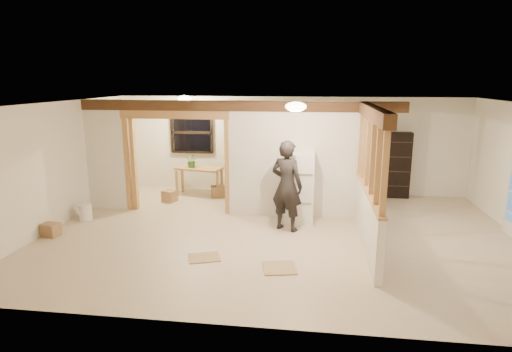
# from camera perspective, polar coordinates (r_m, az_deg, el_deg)

# --- Properties ---
(floor) EXTENTS (9.00, 6.50, 0.01)m
(floor) POSITION_cam_1_polar(r_m,az_deg,el_deg) (8.40, 3.07, -7.71)
(floor) COLOR #C1AE8F
(floor) RESTS_ON ground
(ceiling) EXTENTS (9.00, 6.50, 0.01)m
(ceiling) POSITION_cam_1_polar(r_m,az_deg,el_deg) (7.88, 3.29, 9.61)
(ceiling) COLOR white
(wall_back) EXTENTS (9.00, 0.01, 2.50)m
(wall_back) POSITION_cam_1_polar(r_m,az_deg,el_deg) (11.24, 4.47, 4.12)
(wall_back) COLOR silver
(wall_back) RESTS_ON floor
(wall_front) EXTENTS (9.00, 0.01, 2.50)m
(wall_front) POSITION_cam_1_polar(r_m,az_deg,el_deg) (4.93, 0.20, -7.17)
(wall_front) COLOR silver
(wall_front) RESTS_ON floor
(wall_left) EXTENTS (0.01, 6.50, 2.50)m
(wall_left) POSITION_cam_1_polar(r_m,az_deg,el_deg) (9.51, -24.99, 1.37)
(wall_left) COLOR silver
(wall_left) RESTS_ON floor
(partition_left_stub) EXTENTS (0.90, 0.12, 2.50)m
(partition_left_stub) POSITION_cam_1_polar(r_m,az_deg,el_deg) (10.31, -19.34, 2.65)
(partition_left_stub) COLOR silver
(partition_left_stub) RESTS_ON floor
(partition_center) EXTENTS (2.80, 0.12, 2.50)m
(partition_center) POSITION_cam_1_polar(r_m,az_deg,el_deg) (9.21, 5.00, 2.20)
(partition_center) COLOR silver
(partition_center) RESTS_ON floor
(doorway_frame) EXTENTS (2.46, 0.14, 2.20)m
(doorway_frame) POSITION_cam_1_polar(r_m,az_deg,el_deg) (9.70, -10.55, 1.67)
(doorway_frame) COLOR #B6854C
(doorway_frame) RESTS_ON floor
(header_beam_back) EXTENTS (7.00, 0.18, 0.22)m
(header_beam_back) POSITION_cam_1_polar(r_m,az_deg,el_deg) (9.20, -2.45, 9.32)
(header_beam_back) COLOR #4D301A
(header_beam_back) RESTS_ON ceiling
(header_beam_right) EXTENTS (0.18, 3.30, 0.22)m
(header_beam_right) POSITION_cam_1_polar(r_m,az_deg,el_deg) (7.54, 15.38, 8.12)
(header_beam_right) COLOR #4D301A
(header_beam_right) RESTS_ON ceiling
(pony_wall) EXTENTS (0.12, 3.20, 1.00)m
(pony_wall) POSITION_cam_1_polar(r_m,az_deg,el_deg) (7.90, 14.58, -5.59)
(pony_wall) COLOR silver
(pony_wall) RESTS_ON floor
(stud_partition) EXTENTS (0.14, 3.20, 1.32)m
(stud_partition) POSITION_cam_1_polar(r_m,az_deg,el_deg) (7.62, 15.06, 2.72)
(stud_partition) COLOR #B6854C
(stud_partition) RESTS_ON pony_wall
(window_back) EXTENTS (1.12, 0.10, 1.10)m
(window_back) POSITION_cam_1_polar(r_m,az_deg,el_deg) (11.55, -8.57, 5.76)
(window_back) COLOR black
(window_back) RESTS_ON wall_back
(ceiling_dome_main) EXTENTS (0.36, 0.36, 0.16)m
(ceiling_dome_main) POSITION_cam_1_polar(r_m,az_deg,el_deg) (7.37, 5.34, 9.20)
(ceiling_dome_main) COLOR #FFEABF
(ceiling_dome_main) RESTS_ON ceiling
(ceiling_dome_util) EXTENTS (0.32, 0.32, 0.14)m
(ceiling_dome_util) POSITION_cam_1_polar(r_m,az_deg,el_deg) (10.62, -9.52, 10.16)
(ceiling_dome_util) COLOR #FFEABF
(ceiling_dome_util) RESTS_ON ceiling
(hanging_bulb) EXTENTS (0.07, 0.07, 0.07)m
(hanging_bulb) POSITION_cam_1_polar(r_m,az_deg,el_deg) (9.83, -7.84, 8.26)
(hanging_bulb) COLOR #FFD88C
(hanging_bulb) RESTS_ON ceiling
(refrigerator) EXTENTS (0.60, 0.58, 1.46)m
(refrigerator) POSITION_cam_1_polar(r_m,az_deg,el_deg) (8.97, 5.81, -1.50)
(refrigerator) COLOR white
(refrigerator) RESTS_ON floor
(woman) EXTENTS (0.78, 0.67, 1.80)m
(woman) POSITION_cam_1_polar(r_m,az_deg,el_deg) (8.36, 4.13, -1.31)
(woman) COLOR black
(woman) RESTS_ON floor
(work_table) EXTENTS (1.25, 0.81, 0.73)m
(work_table) POSITION_cam_1_polar(r_m,az_deg,el_deg) (11.13, -7.54, -0.68)
(work_table) COLOR #B6854C
(work_table) RESTS_ON floor
(potted_plant) EXTENTS (0.38, 0.35, 0.36)m
(potted_plant) POSITION_cam_1_polar(r_m,az_deg,el_deg) (11.04, -8.53, 2.05)
(potted_plant) COLOR #2E5C24
(potted_plant) RESTS_ON work_table
(shop_vac) EXTENTS (0.53, 0.53, 0.63)m
(shop_vac) POSITION_cam_1_polar(r_m,az_deg,el_deg) (11.36, -17.62, -1.16)
(shop_vac) COLOR #A91E08
(shop_vac) RESTS_ON floor
(bookshelf) EXTENTS (0.83, 0.28, 1.66)m
(bookshelf) POSITION_cam_1_polar(r_m,az_deg,el_deg) (11.27, 17.81, 1.40)
(bookshelf) COLOR black
(bookshelf) RESTS_ON floor
(bucket) EXTENTS (0.32, 0.32, 0.35)m
(bucket) POSITION_cam_1_polar(r_m,az_deg,el_deg) (9.83, -21.79, -4.48)
(bucket) COLOR white
(bucket) RESTS_ON floor
(box_util_a) EXTENTS (0.41, 0.38, 0.29)m
(box_util_a) POSITION_cam_1_polar(r_m,az_deg,el_deg) (10.92, -5.09, -2.08)
(box_util_a) COLOR #926C46
(box_util_a) RESTS_ON floor
(box_util_b) EXTENTS (0.37, 0.37, 0.27)m
(box_util_b) POSITION_cam_1_polar(r_m,az_deg,el_deg) (10.71, -11.44, -2.62)
(box_util_b) COLOR #926C46
(box_util_b) RESTS_ON floor
(box_front) EXTENTS (0.35, 0.30, 0.25)m
(box_front) POSITION_cam_1_polar(r_m,az_deg,el_deg) (9.11, -25.70, -6.48)
(box_front) COLOR #926C46
(box_front) RESTS_ON floor
(floor_panel_near) EXTENTS (0.61, 0.61, 0.02)m
(floor_panel_near) POSITION_cam_1_polar(r_m,az_deg,el_deg) (6.95, 3.15, -12.13)
(floor_panel_near) COLOR tan
(floor_panel_near) RESTS_ON floor
(floor_panel_far) EXTENTS (0.64, 0.57, 0.02)m
(floor_panel_far) POSITION_cam_1_polar(r_m,az_deg,el_deg) (7.36, -6.93, -10.74)
(floor_panel_far) COLOR tan
(floor_panel_far) RESTS_ON floor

